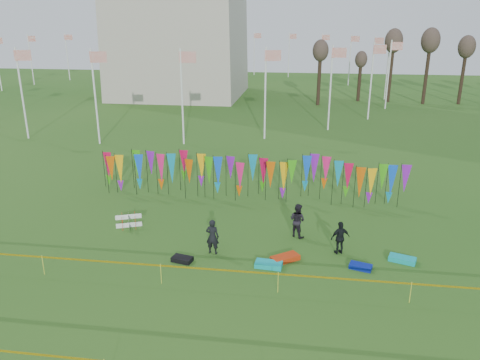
# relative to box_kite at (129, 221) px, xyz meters

# --- Properties ---
(ground) EXTENTS (160.00, 160.00, 0.00)m
(ground) POSITION_rel_box_kite_xyz_m (5.19, -3.77, -0.37)
(ground) COLOR #255618
(ground) RESTS_ON ground
(flagpole_ring) EXTENTS (57.40, 56.16, 8.00)m
(flagpole_ring) POSITION_rel_box_kite_xyz_m (-8.81, 44.23, 3.63)
(flagpole_ring) COLOR silver
(flagpole_ring) RESTS_ON ground
(banner_row) EXTENTS (18.64, 0.64, 2.52)m
(banner_row) POSITION_rel_box_kite_xyz_m (5.47, 5.24, 1.27)
(banner_row) COLOR black
(banner_row) RESTS_ON ground
(caution_tape_near) EXTENTS (26.00, 0.02, 0.90)m
(caution_tape_near) POSITION_rel_box_kite_xyz_m (4.97, -5.01, 0.41)
(caution_tape_near) COLOR #E6C104
(caution_tape_near) RESTS_ON ground
(box_kite) EXTENTS (0.67, 0.67, 0.74)m
(box_kite) POSITION_rel_box_kite_xyz_m (0.00, 0.00, 0.00)
(box_kite) COLOR red
(box_kite) RESTS_ON ground
(person_left) EXTENTS (0.65, 0.50, 1.67)m
(person_left) POSITION_rel_box_kite_xyz_m (4.83, -2.15, 0.47)
(person_left) COLOR black
(person_left) RESTS_ON ground
(person_mid) EXTENTS (0.98, 0.89, 1.72)m
(person_mid) POSITION_rel_box_kite_xyz_m (8.62, 0.20, 0.49)
(person_mid) COLOR black
(person_mid) RESTS_ON ground
(person_right) EXTENTS (1.05, 0.85, 1.57)m
(person_right) POSITION_rel_box_kite_xyz_m (10.60, -1.34, 0.41)
(person_right) COLOR black
(person_right) RESTS_ON ground
(kite_bag_turquoise) EXTENTS (1.21, 0.69, 0.23)m
(kite_bag_turquoise) POSITION_rel_box_kite_xyz_m (7.49, -3.05, -0.25)
(kite_bag_turquoise) COLOR #0CBABE
(kite_bag_turquoise) RESTS_ON ground
(kite_bag_blue) EXTENTS (1.03, 0.74, 0.20)m
(kite_bag_blue) POSITION_rel_box_kite_xyz_m (11.44, -2.64, -0.27)
(kite_bag_blue) COLOR #091D9C
(kite_bag_blue) RESTS_ON ground
(kite_bag_red) EXTENTS (1.37, 1.23, 0.23)m
(kite_bag_red) POSITION_rel_box_kite_xyz_m (8.17, -2.38, -0.25)
(kite_bag_red) COLOR red
(kite_bag_red) RESTS_ON ground
(kite_bag_black) EXTENTS (0.99, 0.71, 0.21)m
(kite_bag_black) POSITION_rel_box_kite_xyz_m (3.64, -3.10, -0.27)
(kite_bag_black) COLOR black
(kite_bag_black) RESTS_ON ground
(kite_bag_teal) EXTENTS (1.26, 0.89, 0.22)m
(kite_bag_teal) POSITION_rel_box_kite_xyz_m (13.34, -1.73, -0.26)
(kite_bag_teal) COLOR #0DB2B8
(kite_bag_teal) RESTS_ON ground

